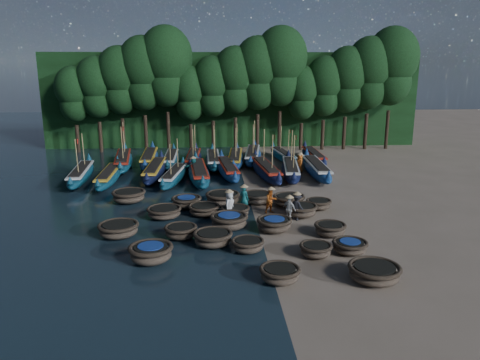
{
  "coord_description": "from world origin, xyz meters",
  "views": [
    {
      "loc": [
        -2.65,
        -28.14,
        9.09
      ],
      "look_at": [
        -0.61,
        2.35,
        1.3
      ],
      "focal_mm": 35.0,
      "sensor_mm": 36.0,
      "label": 1
    }
  ],
  "objects": [
    {
      "name": "coracle_4",
      "position": [
        4.24,
        -10.38,
        0.42
      ],
      "size": [
        2.51,
        2.51,
        0.74
      ],
      "rotation": [
        0.0,
        0.0,
        0.22
      ],
      "color": "brown",
      "rests_on": "ground"
    },
    {
      "name": "coracle_13",
      "position": [
        0.85,
        -4.14,
        0.44
      ],
      "size": [
        1.96,
        1.96,
        0.76
      ],
      "rotation": [
        0.0,
        0.0,
        -0.06
      ],
      "color": "brown",
      "rests_on": "ground"
    },
    {
      "name": "coracle_3",
      "position": [
        0.24,
        -10.17,
        0.39
      ],
      "size": [
        1.89,
        1.89,
        0.68
      ],
      "rotation": [
        0.0,
        0.0,
        -0.19
      ],
      "color": "brown",
      "rests_on": "ground"
    },
    {
      "name": "tree_3",
      "position": [
        -9.1,
        20.0,
        8.0
      ],
      "size": [
        4.92,
        4.92,
        11.6
      ],
      "color": "black",
      "rests_on": "ground"
    },
    {
      "name": "long_boat_2",
      "position": [
        -7.03,
        8.78,
        0.57
      ],
      "size": [
        1.79,
        8.54,
        1.5
      ],
      "rotation": [
        0.0,
        0.0,
        -0.04
      ],
      "color": "#0F1838",
      "rests_on": "ground"
    },
    {
      "name": "coracle_21",
      "position": [
        -4.15,
        0.56,
        0.4
      ],
      "size": [
        2.14,
        2.14,
        0.7
      ],
      "rotation": [
        0.0,
        0.0,
        -0.22
      ],
      "color": "brown",
      "rests_on": "ground"
    },
    {
      "name": "coracle_24",
      "position": [
        2.42,
        0.37,
        0.43
      ],
      "size": [
        2.31,
        2.31,
        0.75
      ],
      "rotation": [
        0.0,
        0.0,
        -0.24
      ],
      "color": "brown",
      "rests_on": "ground"
    },
    {
      "name": "long_boat_8",
      "position": [
        6.03,
        8.41,
        0.6
      ],
      "size": [
        1.7,
        8.97,
        1.58
      ],
      "rotation": [
        0.0,
        0.0,
        -0.02
      ],
      "color": "navy",
      "rests_on": "ground"
    },
    {
      "name": "coracle_9",
      "position": [
        4.1,
        -7.37,
        0.37
      ],
      "size": [
        1.97,
        1.97,
        0.64
      ],
      "rotation": [
        0.0,
        0.0,
        -0.27
      ],
      "color": "brown",
      "rests_on": "ground"
    },
    {
      "name": "fisherman_1",
      "position": [
        -0.55,
        -0.58,
        0.94
      ],
      "size": [
        0.73,
        0.68,
        1.88
      ],
      "rotation": [
        0.0,
        0.0,
        2.52
      ],
      "color": "#176263",
      "rests_on": "ground"
    },
    {
      "name": "tree_5",
      "position": [
        -4.5,
        20.0,
        5.97
      ],
      "size": [
        3.68,
        3.68,
        8.68
      ],
      "color": "black",
      "rests_on": "ground"
    },
    {
      "name": "coracle_23",
      "position": [
        0.42,
        1.12,
        0.41
      ],
      "size": [
        2.01,
        2.01,
        0.72
      ],
      "rotation": [
        0.0,
        0.0,
        0.02
      ],
      "color": "brown",
      "rests_on": "ground"
    },
    {
      "name": "long_boat_12",
      "position": [
        -4.09,
        13.35,
        0.55
      ],
      "size": [
        1.72,
        8.09,
        3.44
      ],
      "rotation": [
        0.0,
        0.0,
        -0.04
      ],
      "color": "#0F1838",
      "rests_on": "ground"
    },
    {
      "name": "tree_10",
      "position": [
        7.0,
        20.0,
        5.97
      ],
      "size": [
        3.68,
        3.68,
        8.68
      ],
      "color": "black",
      "rests_on": "ground"
    },
    {
      "name": "coracle_19",
      "position": [
        4.19,
        -0.38,
        0.36
      ],
      "size": [
        1.62,
        1.62,
        0.64
      ],
      "rotation": [
        0.0,
        0.0,
        -0.0
      ],
      "color": "brown",
      "rests_on": "ground"
    },
    {
      "name": "fisherman_5",
      "position": [
        -3.94,
        8.77,
        0.84
      ],
      "size": [
        1.56,
        1.05,
        1.81
      ],
      "rotation": [
        0.0,
        0.0,
        3.57
      ],
      "color": "#176263",
      "rests_on": "ground"
    },
    {
      "name": "coracle_20",
      "position": [
        -8.0,
        1.9,
        0.47
      ],
      "size": [
        2.62,
        2.62,
        0.81
      ],
      "rotation": [
        0.0,
        0.0,
        -0.35
      ],
      "color": "brown",
      "rests_on": "ground"
    },
    {
      "name": "tree_12",
      "position": [
        11.6,
        20.0,
        7.32
      ],
      "size": [
        4.51,
        4.51,
        10.63
      ],
      "color": "black",
      "rests_on": "ground"
    },
    {
      "name": "coracle_12",
      "position": [
        -1.61,
        -3.57,
        0.49
      ],
      "size": [
        2.22,
        2.22,
        0.84
      ],
      "rotation": [
        0.0,
        0.0,
        0.15
      ],
      "color": "brown",
      "rests_on": "ground"
    },
    {
      "name": "long_boat_17",
      "position": [
        6.98,
        13.69,
        0.54
      ],
      "size": [
        1.51,
        8.13,
        1.43
      ],
      "rotation": [
        0.0,
        0.0,
        0.01
      ],
      "color": "#0F1838",
      "rests_on": "ground"
    },
    {
      "name": "fisherman_2",
      "position": [
        1.08,
        -0.91,
        0.85
      ],
      "size": [
        0.95,
        0.86,
        1.79
      ],
      "rotation": [
        0.0,
        0.0,
        0.41
      ],
      "color": "#BE5719",
      "rests_on": "ground"
    },
    {
      "name": "tree_1",
      "position": [
        -13.7,
        20.0,
        6.65
      ],
      "size": [
        4.09,
        4.09,
        9.65
      ],
      "color": "black",
      "rests_on": "ground"
    },
    {
      "name": "long_boat_9",
      "position": [
        -10.22,
        12.58,
        0.61
      ],
      "size": [
        2.66,
        8.99,
        3.85
      ],
      "rotation": [
        0.0,
        0.0,
        0.12
      ],
      "color": "#0E414F",
      "rests_on": "ground"
    },
    {
      "name": "tree_6",
      "position": [
        -2.2,
        20.0,
        6.65
      ],
      "size": [
        4.09,
        4.09,
        9.65
      ],
      "color": "black",
      "rests_on": "ground"
    },
    {
      "name": "tree_4",
      "position": [
        -6.8,
        20.0,
        8.67
      ],
      "size": [
        5.34,
        5.34,
        12.58
      ],
      "color": "black",
      "rests_on": "ground"
    },
    {
      "name": "coracle_22",
      "position": [
        -1.83,
        0.95,
        0.47
      ],
      "size": [
        2.36,
        2.36,
        0.82
      ],
      "rotation": [
        0.0,
        0.0,
        0.15
      ],
      "color": "brown",
      "rests_on": "ground"
    },
    {
      "name": "long_boat_4",
      "position": [
        -3.48,
        7.53,
        0.6
      ],
      "size": [
        2.29,
        8.98,
        1.59
      ],
      "rotation": [
        0.0,
        0.0,
        0.08
      ],
      "color": "#0E414F",
      "rests_on": "ground"
    },
    {
      "name": "long_boat_3",
      "position": [
        -5.39,
        7.04,
        0.52
      ],
      "size": [
        2.41,
        7.59,
        3.26
      ],
      "rotation": [
        0.0,
        0.0,
        -0.15
      ],
      "color": "#0E414F",
      "rests_on": "ground"
    },
    {
      "name": "fisherman_6",
      "position": [
        4.95,
        9.77,
        0.86
      ],
      "size": [
        0.54,
        0.8,
        1.78
      ],
      "rotation": [
        0.0,
        0.0,
        4.77
      ],
      "color": "#BE5719",
      "rests_on": "ground"
    },
    {
      "name": "ground",
      "position": [
        0.0,
        0.0,
        0.0
      ],
      "size": [
        120.0,
        120.0,
        0.0
      ],
      "primitive_type": "plane",
      "color": "#7D6B5B",
      "rests_on": "ground"
    },
    {
      "name": "tree_14",
      "position": [
        16.2,
        20.0,
        8.67
      ],
      "size": [
        5.34,
        5.34,
        12.58
      ],
      "color": "black",
      "rests_on": "ground"
    },
    {
      "name": "tree_13",
      "position": [
        13.9,
        20.0,
        8.0
      ],
      "size": [
        4.92,
        4.92,
        11.6
      ],
      "color": "black",
      "rests_on": "ground"
    },
    {
      "name": "long_boat_0",
      "position": [
        -12.63,
        7.89,
        0.57
      ],
      "size": [
        2.13,
        8.4,
        3.58
      ],
      "rotation": [
        0.0,
        0.0,
        0.08
      ],
      "color": "#0E414F",
      "rests_on": "ground"
    },
    {
      "name": "fisherman_0",
      "position": [
        -1.51,
        -1.8,
        0.91
      ],
      "size": [
        0.87,
        1.0,
        1.92
      ],
      "rotation": [
        0.0,
        0.0,
        1.09
      ],
      "color": "#BCBBB7",
      "rests_on": "ground"
    },
    {
      "name": "coracle_11",
      "position": [
        -4.21,
        -4.82,
        0.4
      ],
      "size": [
        1.76,
        1.76,
        0.7
      ],
      "rotation": [
        0.0,
        0.0,
        0.1
      ],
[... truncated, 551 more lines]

